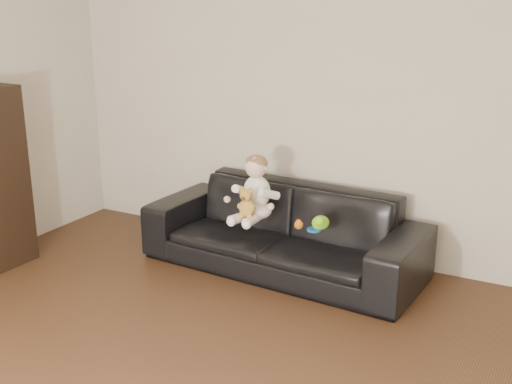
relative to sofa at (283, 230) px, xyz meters
The scene contains 7 objects.
wall_back 1.11m from the sofa, 69.35° to the left, with size 5.00×5.00×0.00m, color beige.
sofa is the anchor object (origin of this frame).
baby 0.40m from the sofa, 146.97° to the right, with size 0.36×0.44×0.51m.
teddy_bear 0.43m from the sofa, 122.51° to the right, with size 0.14×0.14×0.23m.
toy_green 0.41m from the sofa, 15.55° to the right, with size 0.13×0.16×0.11m, color #86E81B.
toy_rattle 0.31m from the sofa, 39.09° to the right, with size 0.07×0.07×0.07m, color #CA6617.
toy_blue_disc 0.38m from the sofa, 24.10° to the right, with size 0.11×0.11×0.02m, color blue.
Camera 1 is at (1.88, -2.10, 2.12)m, focal length 45.00 mm.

